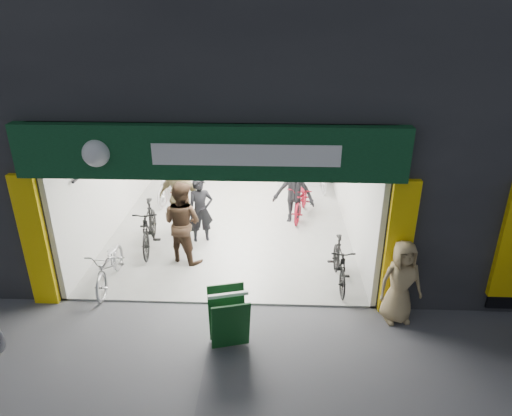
# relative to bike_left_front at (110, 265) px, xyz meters

# --- Properties ---
(ground) EXTENTS (60.00, 60.00, 0.00)m
(ground) POSITION_rel_bike_left_front_xyz_m (2.21, -0.60, -0.45)
(ground) COLOR #56565B
(ground) RESTS_ON ground
(building) EXTENTS (17.00, 10.27, 8.00)m
(building) POSITION_rel_bike_left_front_xyz_m (3.12, 4.39, 3.87)
(building) COLOR #232326
(building) RESTS_ON ground
(bike_left_front) EXTENTS (0.67, 1.72, 0.89)m
(bike_left_front) POSITION_rel_bike_left_front_xyz_m (0.00, 0.00, 0.00)
(bike_left_front) COLOR #A8A8AC
(bike_left_front) RESTS_ON ground
(bike_left_midfront) EXTENTS (0.73, 1.92, 1.12)m
(bike_left_midfront) POSITION_rel_bike_left_front_xyz_m (0.41, 1.52, 0.12)
(bike_left_midfront) COLOR black
(bike_left_midfront) RESTS_ON ground
(bike_left_midback) EXTENTS (0.66, 1.73, 0.90)m
(bike_left_midback) POSITION_rel_bike_left_front_xyz_m (0.41, 4.87, 0.00)
(bike_left_midback) COLOR maroon
(bike_left_midback) RESTS_ON ground
(bike_left_back) EXTENTS (0.77, 1.84, 1.07)m
(bike_left_back) POSITION_rel_bike_left_front_xyz_m (0.26, 4.32, 0.09)
(bike_left_back) COLOR silver
(bike_left_back) RESTS_ON ground
(bike_right_front) EXTENTS (0.47, 1.62, 0.97)m
(bike_right_front) POSITION_rel_bike_left_front_xyz_m (4.61, 0.20, 0.04)
(bike_right_front) COLOR black
(bike_right_front) RESTS_ON ground
(bike_right_mid) EXTENTS (0.98, 1.90, 0.95)m
(bike_right_mid) POSITION_rel_bike_left_front_xyz_m (4.01, 3.48, 0.03)
(bike_right_mid) COLOR maroon
(bike_right_mid) RESTS_ON ground
(bike_right_back) EXTENTS (0.64, 1.83, 1.08)m
(bike_right_back) POSITION_rel_bike_left_front_xyz_m (4.71, 5.55, 0.10)
(bike_right_back) COLOR silver
(bike_right_back) RESTS_ON ground
(customer_a) EXTENTS (0.68, 0.55, 1.62)m
(customer_a) POSITION_rel_bike_left_front_xyz_m (1.56, 1.91, 0.37)
(customer_a) COLOR black
(customer_a) RESTS_ON ground
(customer_b) EXTENTS (1.12, 1.03, 1.86)m
(customer_b) POSITION_rel_bike_left_front_xyz_m (1.30, 1.02, 0.48)
(customer_b) COLOR #3D291B
(customer_b) RESTS_ON ground
(customer_c) EXTENTS (1.23, 0.91, 1.70)m
(customer_c) POSITION_rel_bike_left_front_xyz_m (3.77, 3.05, 0.40)
(customer_c) COLOR black
(customer_c) RESTS_ON ground
(customer_d) EXTENTS (1.22, 0.79, 1.93)m
(customer_d) POSITION_rel_bike_left_front_xyz_m (1.02, 2.31, 0.52)
(customer_d) COLOR olive
(customer_d) RESTS_ON ground
(pedestrian_near) EXTENTS (0.84, 0.62, 1.57)m
(pedestrian_near) POSITION_rel_bike_left_front_xyz_m (5.51, -0.90, 0.34)
(pedestrian_near) COLOR #9C855B
(pedestrian_near) RESTS_ON ground
(sandwich_board) EXTENTS (0.77, 0.78, 0.97)m
(sandwich_board) POSITION_rel_bike_left_front_xyz_m (2.56, -1.68, 0.09)
(sandwich_board) COLOR #104018
(sandwich_board) RESTS_ON ground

